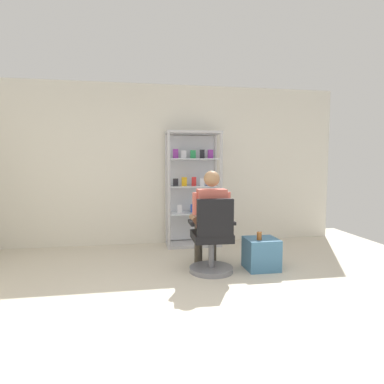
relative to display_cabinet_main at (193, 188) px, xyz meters
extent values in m
plane|color=beige|center=(-0.40, -2.76, -0.97)|extent=(7.20, 7.20, 0.00)
cube|color=silver|center=(-0.40, 0.24, 0.38)|extent=(6.00, 0.10, 2.70)
cylinder|color=#B7B7BC|center=(-0.43, -0.26, -0.02)|extent=(0.05, 0.05, 1.90)
cylinder|color=#B7B7BC|center=(0.42, -0.26, -0.02)|extent=(0.05, 0.05, 1.90)
cylinder|color=#B7B7BC|center=(-0.43, 0.14, -0.02)|extent=(0.05, 0.05, 1.90)
cylinder|color=#B7B7BC|center=(0.42, 0.14, -0.02)|extent=(0.05, 0.05, 1.90)
cube|color=#B7B7BC|center=(0.00, -0.06, 0.91)|extent=(0.90, 0.45, 0.04)
cube|color=#B7B7BC|center=(0.00, -0.06, -0.95)|extent=(0.90, 0.45, 0.04)
cube|color=silver|center=(0.00, 0.15, -0.02)|extent=(0.84, 0.02, 1.80)
cube|color=silver|center=(0.00, -0.06, -0.42)|extent=(0.82, 0.39, 0.02)
cube|color=silver|center=(-0.23, -0.09, -0.35)|extent=(0.08, 0.04, 0.13)
cube|color=#264CB2|center=(0.00, -0.03, -0.34)|extent=(0.08, 0.04, 0.13)
cube|color=#264CB2|center=(0.23, -0.08, -0.33)|extent=(0.08, 0.04, 0.15)
cube|color=silver|center=(0.00, -0.06, 0.03)|extent=(0.82, 0.39, 0.02)
cube|color=black|center=(-0.29, -0.04, 0.10)|extent=(0.08, 0.03, 0.12)
cube|color=gold|center=(-0.15, -0.07, 0.11)|extent=(0.08, 0.04, 0.14)
cube|color=red|center=(0.01, -0.08, 0.11)|extent=(0.07, 0.04, 0.15)
cube|color=silver|center=(0.14, -0.11, 0.10)|extent=(0.08, 0.06, 0.13)
cube|color=#264CB2|center=(0.28, -0.02, 0.11)|extent=(0.09, 0.04, 0.14)
cube|color=silver|center=(0.00, -0.06, 0.48)|extent=(0.82, 0.39, 0.02)
cube|color=purple|center=(-0.29, -0.04, 0.57)|extent=(0.09, 0.04, 0.16)
cube|color=silver|center=(-0.15, -0.03, 0.55)|extent=(0.09, 0.06, 0.13)
cube|color=#268C4C|center=(-0.01, -0.07, 0.56)|extent=(0.09, 0.03, 0.14)
cube|color=black|center=(0.15, -0.05, 0.56)|extent=(0.08, 0.04, 0.15)
cube|color=purple|center=(0.29, -0.05, 0.56)|extent=(0.09, 0.05, 0.15)
cylinder|color=slate|center=(0.00, -1.43, -0.94)|extent=(0.56, 0.56, 0.06)
cylinder|color=slate|center=(0.00, -1.43, -0.73)|extent=(0.07, 0.07, 0.41)
cube|color=black|center=(0.00, -1.43, -0.51)|extent=(0.49, 0.49, 0.10)
cube|color=black|center=(-0.01, -1.64, -0.23)|extent=(0.44, 0.09, 0.45)
cube|color=black|center=(0.26, -1.43, -0.33)|extent=(0.05, 0.30, 0.04)
cube|color=black|center=(-0.26, -1.42, -0.33)|extent=(0.05, 0.30, 0.04)
cylinder|color=#3F382D|center=(0.10, -1.23, -0.41)|extent=(0.15, 0.40, 0.14)
cylinder|color=#3F382D|center=(0.11, -1.03, -0.69)|extent=(0.11, 0.11, 0.56)
cylinder|color=#3F382D|center=(-0.10, -1.22, -0.41)|extent=(0.15, 0.40, 0.14)
cylinder|color=#3F382D|center=(-0.09, -1.02, -0.69)|extent=(0.11, 0.11, 0.56)
cube|color=#BF594C|center=(0.00, -1.43, -0.16)|extent=(0.36, 0.23, 0.50)
sphere|color=#99704C|center=(0.00, -1.43, 0.22)|extent=(0.20, 0.20, 0.20)
cylinder|color=#BF594C|center=(0.20, -1.43, -0.09)|extent=(0.09, 0.09, 0.28)
cylinder|color=#99704C|center=(0.20, -1.25, -0.31)|extent=(0.09, 0.30, 0.08)
cylinder|color=#BF594C|center=(-0.20, -1.42, -0.09)|extent=(0.09, 0.09, 0.28)
cylinder|color=#99704C|center=(-0.20, -1.24, -0.31)|extent=(0.09, 0.30, 0.08)
cube|color=teal|center=(0.66, -1.43, -0.77)|extent=(0.41, 0.39, 0.41)
cylinder|color=brown|center=(0.60, -1.50, -0.51)|extent=(0.06, 0.06, 0.10)
camera|label=1|loc=(-0.93, -5.37, 0.42)|focal=30.33mm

